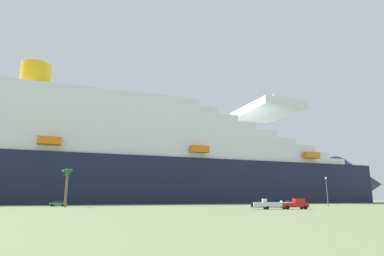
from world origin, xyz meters
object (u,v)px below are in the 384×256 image
object	(u,v)px
palm_tree	(67,178)
parked_car_white_van	(290,203)
cruise_ship	(119,160)
parked_car_green_wagon	(59,203)
small_boat_on_trailer	(271,205)
street_lamp	(327,187)
pickup_truck	(295,204)

from	to	relation	value
palm_tree	parked_car_white_van	distance (m)	68.07
cruise_ship	parked_car_green_wagon	world-z (taller)	cruise_ship
cruise_ship	parked_car_white_van	world-z (taller)	cruise_ship
parked_car_green_wagon	parked_car_white_van	bearing A→B (deg)	-5.29
palm_tree	parked_car_white_van	bearing A→B (deg)	2.63
small_boat_on_trailer	street_lamp	size ratio (longest dim) A/B	1.03
palm_tree	parked_car_green_wagon	distance (m)	12.02
small_boat_on_trailer	parked_car_white_van	world-z (taller)	small_boat_on_trailer
parked_car_white_van	pickup_truck	bearing A→B (deg)	-120.25
parked_car_green_wagon	parked_car_white_van	distance (m)	70.57
parked_car_green_wagon	pickup_truck	bearing A→B (deg)	-38.54
small_boat_on_trailer	palm_tree	xyz separation A→B (m)	(-42.81, 29.63, 6.59)
cruise_ship	parked_car_green_wagon	distance (m)	51.43
cruise_ship	small_boat_on_trailer	xyz separation A→B (m)	(27.03, -83.84, -17.75)
cruise_ship	palm_tree	bearing A→B (deg)	-106.22
pickup_truck	parked_car_white_van	xyz separation A→B (m)	(19.70, 33.77, -0.21)
palm_tree	street_lamp	size ratio (longest dim) A/B	1.20
small_boat_on_trailer	street_lamp	xyz separation A→B (m)	(28.55, 19.10, 4.41)
small_boat_on_trailer	street_lamp	distance (m)	34.63
cruise_ship	parked_car_green_wagon	bearing A→B (deg)	-112.39
parked_car_green_wagon	palm_tree	bearing A→B (deg)	-74.91
parked_car_green_wagon	parked_car_white_van	world-z (taller)	same
cruise_ship	street_lamp	size ratio (longest dim) A/B	35.91
cruise_ship	small_boat_on_trailer	distance (m)	89.86
parked_car_white_van	parked_car_green_wagon	bearing A→B (deg)	174.71
street_lamp	parked_car_green_wagon	xyz separation A→B (m)	(-73.95, 20.15, -4.54)
cruise_ship	parked_car_white_van	bearing A→B (deg)	-44.56
street_lamp	pickup_truck	bearing A→B (deg)	-139.28
cruise_ship	palm_tree	size ratio (longest dim) A/B	29.97
palm_tree	pickup_truck	bearing A→B (deg)	-32.59
pickup_truck	palm_tree	size ratio (longest dim) A/B	0.59
cruise_ship	street_lamp	distance (m)	86.37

